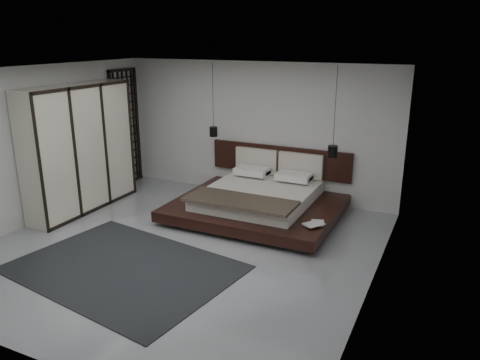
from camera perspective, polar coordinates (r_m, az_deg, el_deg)
The scene contains 14 objects.
floor at distance 7.72m, azimuth -7.17°, elevation -8.14°, with size 6.00×6.00×0.00m, color gray.
ceiling at distance 7.00m, azimuth -8.04°, elevation 13.04°, with size 6.00×6.00×0.00m, color white.
wall_back at distance 9.82m, azimuth 1.93°, elevation 6.11°, with size 6.00×6.00×0.00m, color silver.
wall_front at distance 5.13m, azimuth -26.05°, elevation -6.25°, with size 6.00×6.00×0.00m, color silver.
wall_left at distance 9.18m, azimuth -23.58°, elevation 3.89°, with size 6.00×6.00×0.00m, color silver.
wall_right at distance 6.20m, azimuth 16.46°, elevation -1.26°, with size 6.00×6.00×0.00m, color silver.
lattice_screen at distance 10.90m, azimuth -13.74°, elevation 6.20°, with size 0.05×0.90×2.60m, color black.
bed at distance 8.92m, azimuth 2.35°, elevation -2.36°, with size 3.01×2.49×1.12m.
book_lower at distance 7.93m, azimuth 8.66°, elevation -5.19°, with size 0.21×0.29×0.03m, color #99724C.
book_upper at distance 7.90m, azimuth 8.45°, elevation -5.07°, with size 0.24×0.32×0.02m, color #99724C.
pendant_left at distance 9.57m, azimuth -3.25°, elevation 5.96°, with size 0.16×0.16×1.48m.
pendant_right at distance 8.73m, azimuth 11.23°, elevation 3.50°, with size 0.18×0.18×1.65m.
wardrobe at distance 9.49m, azimuth -18.98°, elevation 3.64°, with size 0.58×2.48×2.43m.
rug at distance 7.22m, azimuth -13.95°, elevation -10.37°, with size 3.18×2.27×0.01m, color black.
Camera 1 is at (3.83, -5.85, 3.29)m, focal length 35.00 mm.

